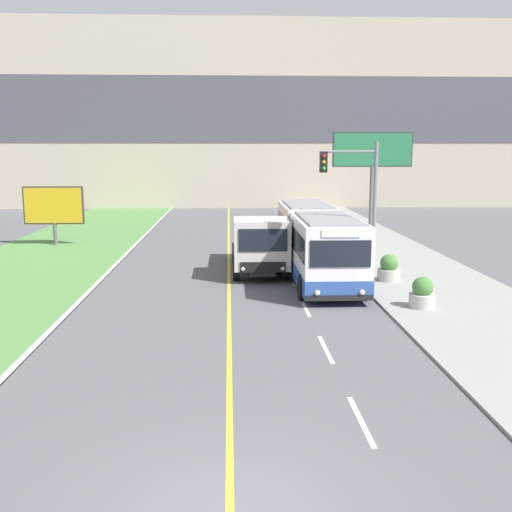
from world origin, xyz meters
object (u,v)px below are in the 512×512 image
billboard_large (372,153)px  planter_round_near (422,294)px  planter_round_far (348,239)px  city_bus (316,242)px  traffic_light_mast (359,197)px  planter_round_third (365,252)px  dump_truck (260,246)px  billboard_small (54,207)px  planter_round_second (389,269)px

billboard_large → planter_round_near: (-3.58, -23.10, -4.86)m
billboard_large → planter_round_far: size_ratio=6.07×
city_bus → planter_round_near: (2.90, -6.30, -0.95)m
traffic_light_mast → planter_round_third: traffic_light_mast is taller
billboard_large → planter_round_third: (-3.61, -14.14, -4.85)m
dump_truck → planter_round_far: dump_truck is taller
billboard_small → planter_round_second: bearing=-32.9°
billboard_large → planter_round_near: billboard_large is taller
traffic_light_mast → planter_round_far: size_ratio=5.21×
dump_truck → planter_round_third: size_ratio=6.16×
planter_round_near → billboard_large: bearing=81.2°
dump_truck → planter_round_far: size_ratio=6.11×
planter_round_second → planter_round_third: 4.48m
traffic_light_mast → dump_truck: bearing=136.8°
billboard_small → planter_round_third: billboard_small is taller
dump_truck → billboard_small: (-11.82, 9.29, 0.99)m
city_bus → planter_round_second: (2.90, -1.82, -0.93)m
billboard_small → planter_round_near: 23.36m
billboard_large → city_bus: bearing=-111.1°
billboard_large → planter_round_far: 11.38m
billboard_small → planter_round_far: 17.49m
city_bus → billboard_small: bearing=146.9°
traffic_light_mast → planter_round_near: bearing=-59.0°
traffic_light_mast → billboard_large: 20.95m
planter_round_near → billboard_small: bearing=137.8°
billboard_large → planter_round_third: billboard_large is taller
planter_round_near → dump_truck: bearing=130.5°
traffic_light_mast → planter_round_far: bearing=80.6°
billboard_small → traffic_light_mast: bearing=-39.4°
planter_round_far → planter_round_third: bearing=-90.4°
city_bus → planter_round_far: size_ratio=10.61×
traffic_light_mast → planter_round_near: (1.75, -2.90, -3.22)m
planter_round_second → planter_round_third: (-0.02, 4.48, -0.01)m
billboard_large → billboard_small: size_ratio=1.97×
dump_truck → planter_round_near: dump_truck is taller
dump_truck → billboard_small: billboard_small is taller
planter_round_third → planter_round_far: size_ratio=0.99×
billboard_large → planter_round_second: size_ratio=6.04×
city_bus → dump_truck: bearing=178.6°
dump_truck → planter_round_far: bearing=52.5°
planter_round_second → planter_round_far: size_ratio=1.01×
city_bus → planter_round_near: city_bus is taller
traffic_light_mast → planter_round_second: traffic_light_mast is taller
traffic_light_mast → planter_round_near: size_ratio=5.36×
city_bus → planter_round_third: bearing=42.8°
city_bus → planter_round_second: city_bus is taller
traffic_light_mast → planter_round_far: 11.16m
billboard_large → planter_round_second: (-3.58, -18.62, -4.85)m
city_bus → planter_round_near: size_ratio=10.91×
traffic_light_mast → billboard_large: size_ratio=0.86×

